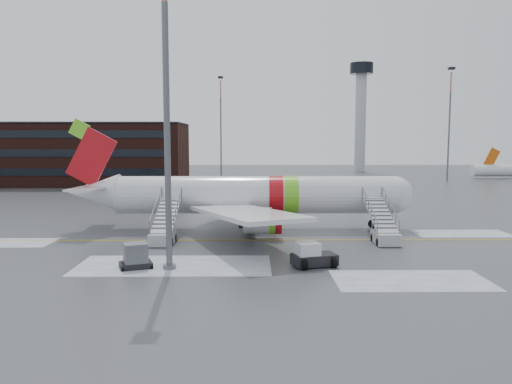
{
  "coord_description": "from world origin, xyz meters",
  "views": [
    {
      "loc": [
        -0.32,
        -45.44,
        9.15
      ],
      "look_at": [
        0.05,
        2.72,
        4.0
      ],
      "focal_mm": 35.0,
      "sensor_mm": 36.0,
      "label": 1
    }
  ],
  "objects_px": {
    "airliner": "(246,196)",
    "pushback_tug": "(312,256)",
    "airstair_aft": "(164,230)",
    "uld_container": "(136,256)",
    "light_mast_near": "(166,97)",
    "airstair_fwd": "(384,230)"
  },
  "relations": [
    {
      "from": "airstair_fwd",
      "to": "pushback_tug",
      "type": "xyz_separation_m",
      "value": [
        -7.42,
        -8.53,
        -0.27
      ]
    },
    {
      "from": "pushback_tug",
      "to": "airstair_fwd",
      "type": "bearing_deg",
      "value": 49.0
    },
    {
      "from": "airliner",
      "to": "airstair_fwd",
      "type": "bearing_deg",
      "value": -28.04
    },
    {
      "from": "airstair_aft",
      "to": "pushback_tug",
      "type": "height_order",
      "value": "airstair_aft"
    },
    {
      "from": "airstair_aft",
      "to": "light_mast_near",
      "type": "bearing_deg",
      "value": -77.74
    },
    {
      "from": "airliner",
      "to": "pushback_tug",
      "type": "height_order",
      "value": "airliner"
    },
    {
      "from": "airstair_aft",
      "to": "pushback_tug",
      "type": "relative_size",
      "value": 2.22
    },
    {
      "from": "airliner",
      "to": "pushback_tug",
      "type": "distance_m",
      "value": 16.05
    },
    {
      "from": "airliner",
      "to": "light_mast_near",
      "type": "relative_size",
      "value": 1.52
    },
    {
      "from": "uld_container",
      "to": "light_mast_near",
      "type": "bearing_deg",
      "value": -5.46
    },
    {
      "from": "pushback_tug",
      "to": "light_mast_near",
      "type": "height_order",
      "value": "light_mast_near"
    },
    {
      "from": "uld_container",
      "to": "light_mast_near",
      "type": "xyz_separation_m",
      "value": [
        2.44,
        -0.23,
        11.17
      ]
    },
    {
      "from": "pushback_tug",
      "to": "light_mast_near",
      "type": "xyz_separation_m",
      "value": [
        -10.13,
        -0.56,
        11.22
      ]
    },
    {
      "from": "airstair_aft",
      "to": "uld_container",
      "type": "height_order",
      "value": "airstair_aft"
    },
    {
      "from": "airliner",
      "to": "airstair_fwd",
      "type": "height_order",
      "value": "airliner"
    },
    {
      "from": "pushback_tug",
      "to": "airliner",
      "type": "bearing_deg",
      "value": 107.85
    },
    {
      "from": "airstair_aft",
      "to": "uld_container",
      "type": "relative_size",
      "value": 2.94
    },
    {
      "from": "airliner",
      "to": "airstair_aft",
      "type": "height_order",
      "value": "airliner"
    },
    {
      "from": "airliner",
      "to": "uld_container",
      "type": "relative_size",
      "value": 13.35
    },
    {
      "from": "airstair_fwd",
      "to": "airstair_aft",
      "type": "xyz_separation_m",
      "value": [
        -19.52,
        0.0,
        0.0
      ]
    },
    {
      "from": "airstair_fwd",
      "to": "airliner",
      "type": "bearing_deg",
      "value": 151.96
    },
    {
      "from": "airstair_fwd",
      "to": "light_mast_near",
      "type": "bearing_deg",
      "value": -152.6
    }
  ]
}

